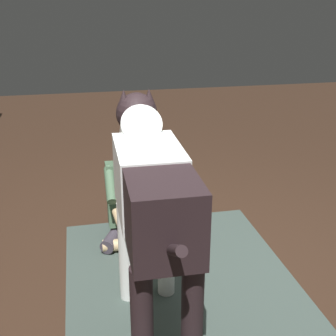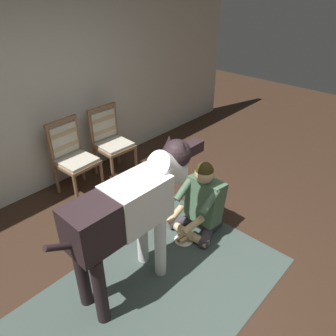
% 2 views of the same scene
% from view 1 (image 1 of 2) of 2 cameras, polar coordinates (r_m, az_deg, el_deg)
% --- Properties ---
extents(ground_plane, '(13.28, 13.28, 0.00)m').
position_cam_1_polar(ground_plane, '(3.17, 4.37, -14.25)').
color(ground_plane, '#352318').
extents(area_rug, '(2.41, 1.57, 0.01)m').
position_cam_1_polar(area_rug, '(2.94, 2.97, -17.39)').
color(area_rug, '#3B4943').
rests_on(area_rug, ground).
extents(person_sitting_on_floor, '(0.65, 0.58, 0.86)m').
position_cam_1_polar(person_sitting_on_floor, '(3.51, -4.64, -3.76)').
color(person_sitting_on_floor, '#3F3842').
rests_on(person_sitting_on_floor, ground).
extents(large_dog, '(1.68, 0.37, 1.31)m').
position_cam_1_polar(large_dog, '(2.41, -2.27, -3.05)').
color(large_dog, white).
rests_on(large_dog, ground).
extents(hot_dog_on_plate, '(0.21, 0.21, 0.06)m').
position_cam_1_polar(hot_dog_on_plate, '(3.42, -3.91, -10.80)').
color(hot_dog_on_plate, white).
rests_on(hot_dog_on_plate, ground).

